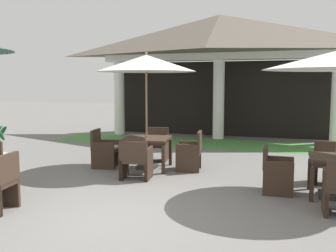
% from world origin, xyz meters
% --- Properties ---
extents(ground_plane, '(60.00, 60.00, 0.00)m').
position_xyz_m(ground_plane, '(0.00, 0.00, 0.00)').
color(ground_plane, slate).
extents(background_pavilion, '(8.96, 3.12, 4.33)m').
position_xyz_m(background_pavilion, '(0.00, 8.84, 3.38)').
color(background_pavilion, white).
rests_on(background_pavilion, ground).
extents(lawn_strip, '(10.76, 2.19, 0.01)m').
position_xyz_m(lawn_strip, '(0.00, 7.52, 0.00)').
color(lawn_strip, '#47843D').
rests_on(lawn_strip, ground).
extents(patio_table_near_foreground, '(1.17, 1.17, 0.72)m').
position_xyz_m(patio_table_near_foreground, '(-0.57, 3.31, 0.63)').
color(patio_table_near_foreground, '#38281E').
rests_on(patio_table_near_foreground, ground).
extents(patio_umbrella_near_foreground, '(2.27, 2.27, 2.67)m').
position_xyz_m(patio_umbrella_near_foreground, '(-0.57, 3.31, 2.40)').
color(patio_umbrella_near_foreground, '#2D2D2D').
rests_on(patio_umbrella_near_foreground, ground).
extents(patio_chair_near_foreground_east, '(0.61, 0.66, 0.89)m').
position_xyz_m(patio_chair_near_foreground_east, '(0.43, 3.47, 0.40)').
color(patio_chair_near_foreground_east, '#38281E').
rests_on(patio_chair_near_foreground_east, ground).
extents(patio_chair_near_foreground_west, '(0.64, 0.65, 0.89)m').
position_xyz_m(patio_chair_near_foreground_west, '(-1.58, 3.15, 0.40)').
color(patio_chair_near_foreground_west, '#38281E').
rests_on(patio_chair_near_foreground_west, ground).
extents(patio_chair_near_foreground_south, '(0.68, 0.65, 0.81)m').
position_xyz_m(patio_chair_near_foreground_south, '(-0.41, 2.31, 0.39)').
color(patio_chair_near_foreground_south, '#38281E').
rests_on(patio_chair_near_foreground_south, ground).
extents(patio_chair_near_foreground_north, '(0.69, 0.63, 0.83)m').
position_xyz_m(patio_chair_near_foreground_north, '(-0.73, 4.31, 0.40)').
color(patio_chair_near_foreground_north, '#38281E').
rests_on(patio_chair_near_foreground_north, ground).
extents(patio_chair_mid_left_west, '(0.54, 0.60, 0.82)m').
position_xyz_m(patio_chair_mid_left_west, '(2.40, 2.19, 0.40)').
color(patio_chair_mid_left_west, '#38281E').
rests_on(patio_chair_mid_left_west, ground).
extents(patio_chair_mid_left_north, '(0.64, 0.51, 0.81)m').
position_xyz_m(patio_chair_mid_left_north, '(3.36, 3.20, 0.39)').
color(patio_chair_mid_left_north, '#38281E').
rests_on(patio_chair_mid_left_north, ground).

